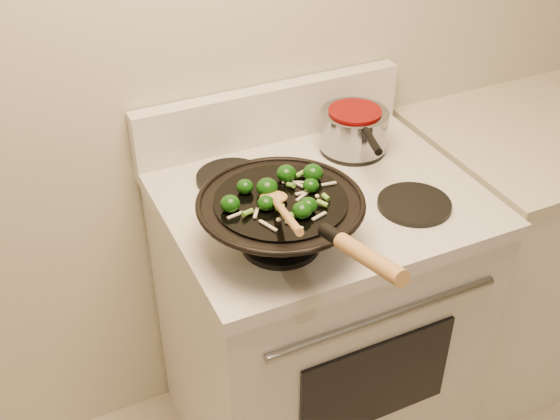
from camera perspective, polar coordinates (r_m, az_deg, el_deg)
name	(u,v)px	position (r m, az deg, el deg)	size (l,w,h in m)	color
stove	(314,321)	(2.05, 2.81, -9.02)	(0.78, 0.67, 1.08)	silver
counter_unit	(534,243)	(2.49, 19.95, -2.57)	(0.84, 0.62, 0.91)	white
wok	(282,219)	(1.54, 0.13, -0.76)	(0.37, 0.61, 0.23)	black
stirfry	(281,191)	(1.51, 0.08, 1.59)	(0.27, 0.21, 0.04)	#0D3609
wooden_spoon	(280,207)	(1.43, 0.02, 0.25)	(0.10, 0.28, 0.11)	#A67741
saucepan	(354,129)	(1.91, 6.04, 6.60)	(0.18, 0.29, 0.11)	gray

